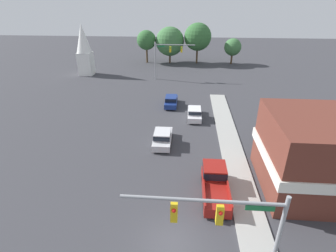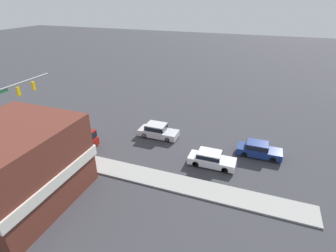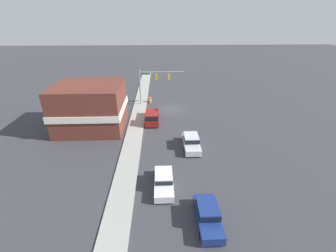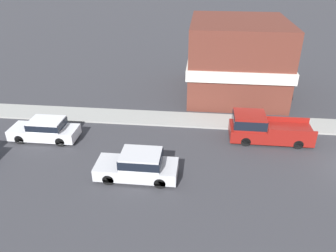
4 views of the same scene
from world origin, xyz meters
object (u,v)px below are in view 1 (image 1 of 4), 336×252
Objects in this scene: car_lead at (163,137)px; pickup_truck_parked at (215,182)px; car_oncoming at (194,113)px; car_second_ahead at (171,101)px.

pickup_truck_parked is (5.16, -7.66, 0.10)m from car_lead.
car_second_ahead reaches higher than car_oncoming.
car_second_ahead is at bearing -51.27° from car_oncoming.
car_oncoming is at bearing 63.33° from car_lead.
car_oncoming is at bearing -51.27° from car_second_ahead.
car_lead is 0.85× the size of pickup_truck_parked.
car_oncoming is (3.64, 7.25, -0.06)m from car_lead.
pickup_truck_parked reaches higher than car_second_ahead.
car_lead is 9.24m from pickup_truck_parked.
car_oncoming is 0.84× the size of pickup_truck_parked.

